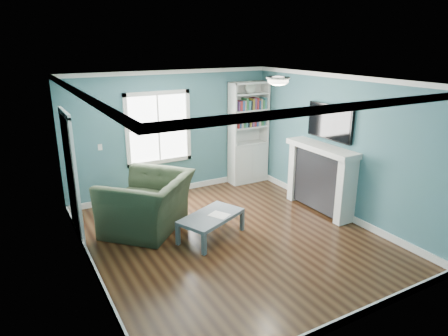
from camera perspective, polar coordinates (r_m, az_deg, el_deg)
floor at (r=6.78m, az=1.16°, el=-9.99°), size 5.00×5.00×0.00m
room_walls at (r=6.21m, az=1.25°, el=3.05°), size 5.00×5.00×5.00m
trim at (r=6.31m, az=1.23°, el=0.01°), size 4.50×5.00×2.60m
window at (r=8.31m, az=-9.35°, el=5.65°), size 1.40×0.06×1.50m
bookshelf at (r=9.17m, az=3.45°, el=3.61°), size 0.90×0.35×2.31m
fireplace at (r=7.85m, az=13.64°, el=-1.52°), size 0.44×1.58×1.30m
tv at (r=7.65m, az=14.90°, el=6.36°), size 0.06×1.10×0.65m
door at (r=6.94m, az=-21.01°, el=-0.94°), size 0.12×0.98×2.17m
ceiling_fixture at (r=6.62m, az=7.74°, el=12.32°), size 0.38×0.38×0.15m
light_switch at (r=8.05m, az=-17.28°, el=2.86°), size 0.08×0.01×0.12m
recliner at (r=7.00m, az=-10.91°, el=-3.70°), size 1.70×1.70×1.27m
coffee_table at (r=6.67m, az=-1.86°, el=-7.14°), size 1.26×1.01×0.40m
paper_sheet at (r=6.64m, az=-0.70°, el=-6.72°), size 0.37×0.39×0.00m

